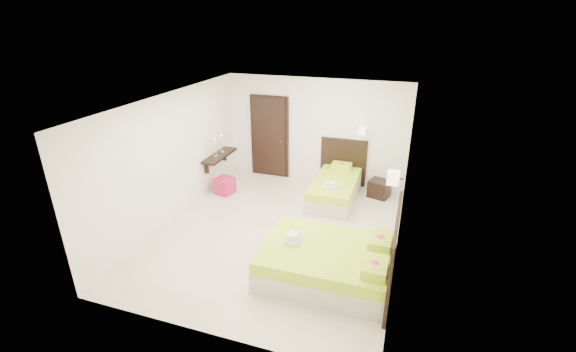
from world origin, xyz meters
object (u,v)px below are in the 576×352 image
(bed_double, at_px, (332,261))
(ottoman, at_px, (225,186))
(bed_single, at_px, (336,186))
(nightstand, at_px, (379,189))

(bed_double, relative_size, ottoman, 5.30)
(bed_double, xyz_separation_m, ottoman, (-3.11, 2.32, -0.11))
(bed_single, distance_m, nightstand, 1.04)
(nightstand, bearing_deg, ottoman, -148.28)
(bed_double, relative_size, nightstand, 4.56)
(bed_double, bearing_deg, bed_single, 100.76)
(bed_single, relative_size, nightstand, 4.16)
(bed_single, height_order, ottoman, bed_single)
(bed_single, bearing_deg, bed_double, -79.24)
(nightstand, height_order, ottoman, nightstand)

